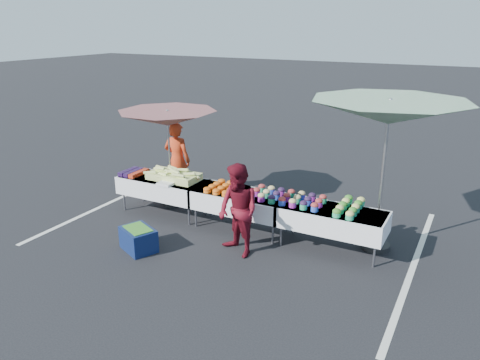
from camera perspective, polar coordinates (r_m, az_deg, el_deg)
The scene contains 17 objects.
ground at distance 9.10m, azimuth 0.00°, elevation -5.97°, with size 80.00×80.00×0.00m, color black.
stripe_left at distance 10.86m, azimuth -15.11°, elevation -2.45°, with size 0.10×5.00×0.00m, color silver.
stripe_right at distance 8.26m, azimuth 20.33°, elevation -9.94°, with size 0.10×5.00×0.00m, color silver.
table_left at distance 9.79m, azimuth -9.35°, elevation -0.73°, with size 1.86×0.81×0.75m.
table_center at distance 8.87m, azimuth 0.00°, elevation -2.55°, with size 1.86×0.81×0.75m.
table_right at distance 8.25m, azimuth 11.15°, elevation -4.63°, with size 1.86×0.81×0.75m.
berry_punnets at distance 10.11m, azimuth -12.83°, elevation 0.91°, with size 0.40×0.54×0.08m.
corn_pile at distance 9.60m, azimuth -8.09°, elevation 0.56°, with size 1.16×0.57×0.26m.
plastic_bags at distance 9.33m, azimuth -9.04°, elevation -0.45°, with size 0.30×0.25×0.05m, color white.
carrot_bowls at distance 8.95m, azimuth -2.01°, elevation -0.90°, with size 0.55×0.69×0.11m.
potato_cups at distance 8.41m, azimuth 5.73°, elevation -2.06°, with size 1.34×0.58×0.16m.
bean_baskets at distance 8.17m, azimuth 13.17°, elevation -3.19°, with size 0.36×0.86×0.15m.
vendor at distance 10.60m, azimuth -7.66°, elevation 2.44°, with size 0.63×0.41×1.72m, color red.
customer at distance 7.85m, azimuth -0.22°, elevation -3.76°, with size 0.78×0.61×1.60m, color maroon.
umbrella_left at distance 9.81m, azimuth -8.81°, elevation 7.36°, with size 2.73×2.73×2.10m.
umbrella_right at distance 7.95m, azimuth 17.71°, elevation 7.75°, with size 2.94×2.94×2.66m.
storage_bin at distance 8.41m, azimuth -12.27°, elevation -7.00°, with size 0.76×0.68×0.41m.
Camera 1 is at (3.87, -7.31, 3.80)m, focal length 35.00 mm.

